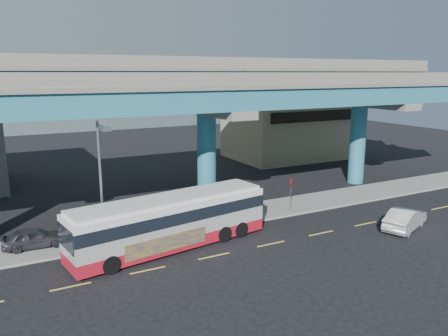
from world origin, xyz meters
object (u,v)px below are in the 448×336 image
transit_bus (171,220)px  sedan (405,219)px  parked_car (34,238)px  street_lamp (102,168)px  stop_sign (291,186)px

transit_bus → sedan: 15.95m
transit_bus → parked_car: size_ratio=3.48×
transit_bus → parked_car: transit_bus is taller
transit_bus → street_lamp: size_ratio=1.68×
parked_car → street_lamp: size_ratio=0.48×
parked_car → transit_bus: bearing=-112.8°
parked_car → stop_sign: 18.01m
street_lamp → stop_sign: size_ratio=2.84×
sedan → parked_car: bearing=49.2°
sedan → street_lamp: 20.27m
transit_bus → stop_sign: 10.67m
sedan → street_lamp: (-18.95, 5.72, 4.37)m
parked_car → street_lamp: 6.17m
sedan → parked_car: sedan is taller
stop_sign → street_lamp: bearing=162.1°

